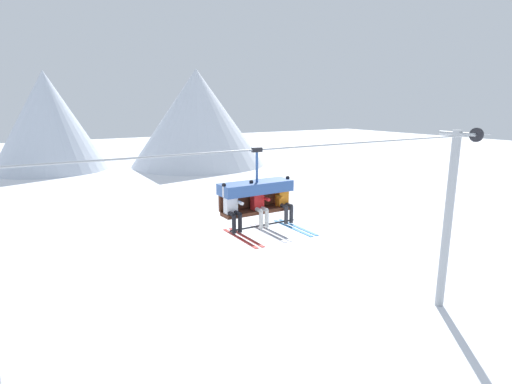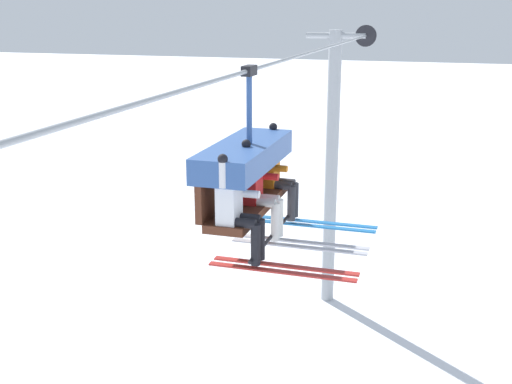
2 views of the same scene
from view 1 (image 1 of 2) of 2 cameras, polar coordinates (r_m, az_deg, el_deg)
name	(u,v)px [view 1 (image 1 of 2)]	position (r m, az deg, el deg)	size (l,w,h in m)	color
ground_plane	(251,382)	(14.45, -0.78, -25.47)	(200.00, 200.00, 0.00)	white
mountain_peak_central	(48,121)	(61.28, -27.60, 8.96)	(14.80, 14.80, 13.26)	silver
mountain_peak_east	(197,118)	(59.91, -8.37, 10.45)	(19.58, 19.58, 13.84)	silver
lift_tower_far	(449,217)	(19.06, 25.83, -3.19)	(0.36, 1.88, 7.97)	#9EA3A8
lift_cable	(310,146)	(11.68, 7.72, 6.50)	(18.67, 0.05, 0.05)	#9EA3A8
chairlift_chair	(256,192)	(10.91, -0.07, -0.05)	(2.06, 0.74, 2.09)	#512819
skier_white	(233,208)	(10.40, -3.35, -2.23)	(0.48, 1.70, 1.34)	silver
skier_red	(260,204)	(10.79, 0.50, -1.67)	(0.48, 1.70, 1.34)	red
skier_orange	(285,200)	(11.23, 4.10, -1.13)	(0.48, 1.70, 1.34)	orange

